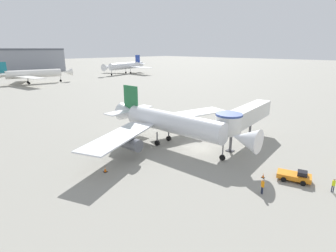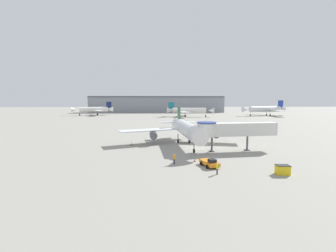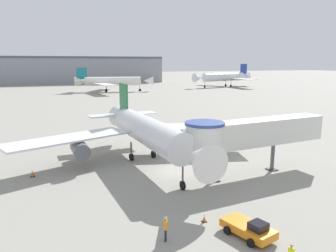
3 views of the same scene
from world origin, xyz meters
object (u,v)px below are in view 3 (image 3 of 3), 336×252
Objects in this scene: traffic_cone_apron_front at (265,238)px; ground_crew_wing_walker at (166,227)px; jet_bridge at (247,133)px; pushback_tug_orange at (249,228)px; traffic_cone_port_wing at (32,173)px; traffic_cone_near_nose at (204,218)px; main_airplane at (146,132)px; background_jet_teal_tail at (111,81)px; background_jet_blue_tail at (225,77)px.

traffic_cone_apron_front is 0.38× the size of ground_crew_wing_walker.
jet_bridge is at bearing 159.84° from ground_crew_wing_walker.
traffic_cone_port_wing is at bearing 111.77° from pushback_tug_orange.
traffic_cone_port_wing reaches higher than traffic_cone_near_nose.
pushback_tug_orange is (1.81, -19.88, -3.33)m from main_airplane.
ground_crew_wing_walker is 123.02m from background_jet_teal_tail.
main_airplane is 1.90× the size of jet_bridge.
traffic_cone_near_nose is (-0.22, -16.73, -3.67)m from main_airplane.
pushback_tug_orange reaches higher than traffic_cone_port_wing.
background_jet_teal_tail is (5.55, 111.58, -0.28)m from jet_bridge.
traffic_cone_near_nose is 4.23m from ground_crew_wing_walker.
ground_crew_wing_walker is (-13.12, -9.96, -3.74)m from jet_bridge.
traffic_cone_port_wing is (-13.38, -0.80, -3.58)m from main_airplane.
main_airplane is at bearing 96.59° from traffic_cone_apron_front.
background_jet_teal_tail is (27.99, 103.99, 4.12)m from traffic_cone_port_wing.
main_airplane is 0.90× the size of background_jet_blue_tail.
pushback_tug_orange is 24.39m from traffic_cone_port_wing.
background_jet_teal_tail is at bearing 77.73° from main_airplane.
background_jet_blue_tail is (73.85, 132.26, 4.45)m from pushback_tug_orange.
main_airplane is 48.39× the size of traffic_cone_apron_front.
jet_bridge reaches higher than traffic_cone_apron_front.
traffic_cone_port_wing is 19.89m from ground_crew_wing_walker.
background_jet_teal_tail reaches higher than jet_bridge.
traffic_cone_apron_front is at bearing 100.61° from ground_crew_wing_walker.
traffic_cone_port_wing is 20.67m from traffic_cone_near_nose.
traffic_cone_near_nose is at bearing 106.10° from pushback_tug_orange.
traffic_cone_apron_front is 0.02× the size of background_jet_teal_tail.
ground_crew_wing_walker is (9.33, -17.56, 0.67)m from traffic_cone_port_wing.
traffic_cone_near_nose is at bearing 121.98° from traffic_cone_apron_front.
traffic_cone_port_wing is at bearing 175.36° from background_jet_teal_tail.
jet_bridge is 28.22× the size of traffic_cone_near_nose.
pushback_tug_orange is 0.12× the size of background_jet_teal_tail.
background_jet_blue_tail is at bearing 61.23° from traffic_cone_apron_front.
traffic_cone_near_nose is (-9.29, -8.34, -4.49)m from jet_bridge.
background_jet_blue_tail is at bearing 44.07° from pushback_tug_orange.
traffic_cone_apron_front is at bearing -124.01° from jet_bridge.
jet_bridge is at bearing -43.41° from background_jet_blue_tail.
traffic_cone_apron_front is at bearing -58.02° from traffic_cone_near_nose.
ground_crew_wing_walker is at bearing 157.97° from traffic_cone_apron_front.
jet_bridge is 25.47× the size of traffic_cone_apron_front.
pushback_tug_orange is 5.29× the size of traffic_cone_port_wing.
traffic_cone_near_nose is 0.02× the size of background_jet_teal_tail.
jet_bridge reaches higher than traffic_cone_port_wing.
background_jet_teal_tail is at bearing -95.98° from background_jet_blue_tail.
jet_bridge is (9.07, -8.39, 0.83)m from main_airplane.
background_jet_blue_tail is 1.01× the size of background_jet_teal_tail.
background_jet_blue_tail reaches higher than main_airplane.
jet_bridge reaches higher than pushback_tug_orange.
traffic_cone_apron_front is at bearing -175.18° from background_jet_teal_tail.
background_jet_teal_tail is (18.67, 121.54, 3.46)m from ground_crew_wing_walker.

